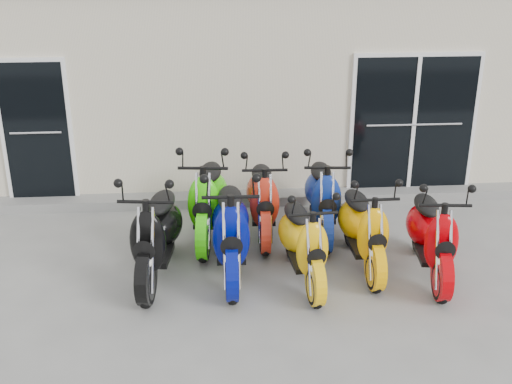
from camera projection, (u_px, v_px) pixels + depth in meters
ground at (260, 263)px, 8.33m from camera, size 80.00×80.00×0.00m
building at (238, 64)px, 12.54m from camera, size 14.00×6.00×3.20m
front_step at (249, 198)px, 10.17m from camera, size 14.00×0.40×0.15m
door_left at (36, 128)px, 9.64m from camera, size 1.07×0.08×2.22m
door_right at (414, 120)px, 10.05m from camera, size 2.02×0.08×2.22m
scooter_front_black at (156, 222)px, 7.72m from camera, size 0.97×2.08×1.48m
scooter_front_blue at (231, 218)px, 7.80m from camera, size 0.79×2.07×1.51m
scooter_front_orange_a at (303, 232)px, 7.66m from camera, size 0.82×1.84×1.32m
scooter_front_orange_b at (364, 218)px, 7.99m from camera, size 0.70×1.85×1.36m
scooter_front_red at (433, 224)px, 7.79m from camera, size 0.89×1.95×1.39m
scooter_back_green at (207, 188)px, 8.73m from camera, size 0.94×2.08×1.49m
scooter_back_red at (263, 189)px, 8.87m from camera, size 0.75×1.90×1.38m
scooter_back_blue at (323, 187)px, 8.91m from camera, size 0.85×1.96×1.41m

